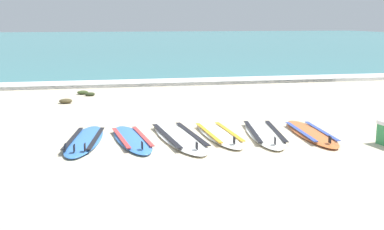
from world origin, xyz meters
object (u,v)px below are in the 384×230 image
surfboard_3 (219,134)px  surfboard_4 (264,133)px  surfboard_0 (84,140)px  surfboard_2 (179,136)px  surfboard_1 (132,139)px  surfboard_5 (311,133)px

surfboard_3 → surfboard_4: bearing=-5.7°
surfboard_0 → surfboard_2: 1.54m
surfboard_4 → surfboard_2: bearing=178.6°
surfboard_1 → surfboard_3: size_ratio=0.98×
surfboard_1 → surfboard_4: 2.26m
surfboard_4 → surfboard_5: (0.78, -0.17, 0.00)m
surfboard_4 → surfboard_5: size_ratio=1.10×
surfboard_2 → surfboard_4: (1.48, -0.04, 0.00)m
surfboard_5 → surfboard_2: bearing=174.9°
surfboard_3 → surfboard_5: size_ratio=0.99×
surfboard_0 → surfboard_3: bearing=-0.1°
surfboard_0 → surfboard_2: size_ratio=0.85×
surfboard_1 → surfboard_4: (2.26, -0.02, -0.00)m
surfboard_4 → surfboard_5: bearing=-12.1°
surfboard_1 → surfboard_4: bearing=-0.6°
surfboard_3 → surfboard_4: size_ratio=0.90×
surfboard_1 → surfboard_4: same height
surfboard_0 → surfboard_4: size_ratio=0.92×
surfboard_2 → surfboard_5: 2.27m
surfboard_1 → surfboard_0: bearing=175.4°
surfboard_0 → surfboard_3: size_ratio=1.03×
surfboard_0 → surfboard_2: (1.54, -0.05, -0.00)m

